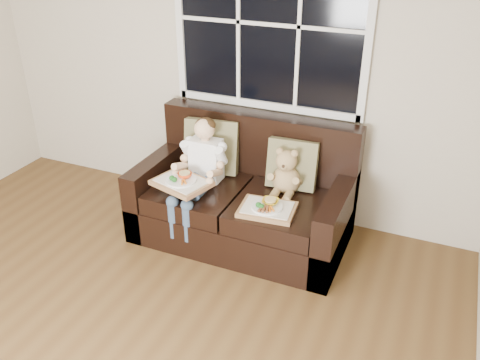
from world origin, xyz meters
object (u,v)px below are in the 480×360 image
at_px(tray_left, 182,182).
at_px(tray_right, 267,208).
at_px(teddy_bear, 286,175).
at_px(child, 201,164).
at_px(loveseat, 245,201).

distance_m(tray_left, tray_right, 0.70).
bearing_deg(teddy_bear, child, -169.42).
distance_m(loveseat, teddy_bear, 0.45).
relative_size(child, tray_left, 1.70).
bearing_deg(tray_right, tray_left, 177.57).
distance_m(child, tray_left, 0.23).
bearing_deg(loveseat, tray_left, -139.35).
xyz_separation_m(child, teddy_bear, (0.67, 0.16, -0.03)).
relative_size(loveseat, teddy_bear, 4.36).
bearing_deg(child, tray_right, -15.39).
relative_size(loveseat, tray_left, 3.46).
xyz_separation_m(tray_left, tray_right, (0.69, 0.04, -0.10)).
height_order(child, teddy_bear, child).
xyz_separation_m(loveseat, child, (-0.33, -0.12, 0.33)).
relative_size(child, teddy_bear, 2.14).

